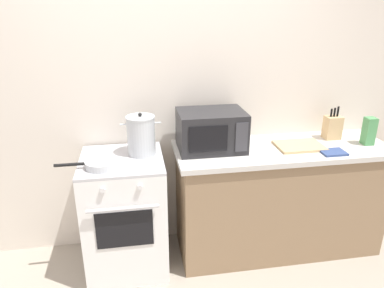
{
  "coord_description": "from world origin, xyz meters",
  "views": [
    {
      "loc": [
        -0.24,
        -1.84,
        1.96
      ],
      "look_at": [
        0.17,
        0.6,
        1.0
      ],
      "focal_mm": 33.73,
      "sensor_mm": 36.0,
      "label": 1
    }
  ],
  "objects_px": {
    "stove": "(125,213)",
    "knife_block": "(332,127)",
    "microwave": "(211,130)",
    "stock_pot": "(141,135)",
    "pasta_box": "(369,131)",
    "oven_mitt": "(333,152)",
    "frying_pan": "(100,164)",
    "cutting_board": "(299,146)"
  },
  "relations": [
    {
      "from": "stock_pot",
      "to": "microwave",
      "type": "relative_size",
      "value": 0.64
    },
    {
      "from": "frying_pan",
      "to": "knife_block",
      "type": "bearing_deg",
      "value": 8.23
    },
    {
      "from": "knife_block",
      "to": "cutting_board",
      "type": "bearing_deg",
      "value": -157.93
    },
    {
      "from": "knife_block",
      "to": "oven_mitt",
      "type": "xyz_separation_m",
      "value": [
        -0.15,
        -0.3,
        -0.09
      ]
    },
    {
      "from": "cutting_board",
      "to": "stock_pot",
      "type": "bearing_deg",
      "value": 176.88
    },
    {
      "from": "stock_pot",
      "to": "cutting_board",
      "type": "distance_m",
      "value": 1.23
    },
    {
      "from": "microwave",
      "to": "oven_mitt",
      "type": "xyz_separation_m",
      "value": [
        0.89,
        -0.24,
        -0.14
      ]
    },
    {
      "from": "stove",
      "to": "knife_block",
      "type": "distance_m",
      "value": 1.81
    },
    {
      "from": "frying_pan",
      "to": "cutting_board",
      "type": "xyz_separation_m",
      "value": [
        1.51,
        0.13,
        -0.02
      ]
    },
    {
      "from": "stove",
      "to": "pasta_box",
      "type": "xyz_separation_m",
      "value": [
        1.93,
        -0.03,
        0.57
      ]
    },
    {
      "from": "cutting_board",
      "to": "oven_mitt",
      "type": "height_order",
      "value": "cutting_board"
    },
    {
      "from": "cutting_board",
      "to": "pasta_box",
      "type": "xyz_separation_m",
      "value": [
        0.56,
        -0.03,
        0.1
      ]
    },
    {
      "from": "cutting_board",
      "to": "oven_mitt",
      "type": "relative_size",
      "value": 2.0
    },
    {
      "from": "knife_block",
      "to": "oven_mitt",
      "type": "height_order",
      "value": "knife_block"
    },
    {
      "from": "stove",
      "to": "pasta_box",
      "type": "bearing_deg",
      "value": -0.86
    },
    {
      "from": "knife_block",
      "to": "pasta_box",
      "type": "relative_size",
      "value": 1.24
    },
    {
      "from": "stock_pot",
      "to": "knife_block",
      "type": "distance_m",
      "value": 1.57
    },
    {
      "from": "microwave",
      "to": "knife_block",
      "type": "bearing_deg",
      "value": 3.42
    },
    {
      "from": "stock_pot",
      "to": "microwave",
      "type": "xyz_separation_m",
      "value": [
        0.53,
        0.01,
        0.0
      ]
    },
    {
      "from": "stock_pot",
      "to": "oven_mitt",
      "type": "xyz_separation_m",
      "value": [
        1.41,
        -0.23,
        -0.14
      ]
    },
    {
      "from": "frying_pan",
      "to": "microwave",
      "type": "relative_size",
      "value": 0.84
    },
    {
      "from": "pasta_box",
      "to": "knife_block",
      "type": "bearing_deg",
      "value": 141.46
    },
    {
      "from": "frying_pan",
      "to": "microwave",
      "type": "xyz_separation_m",
      "value": [
        0.82,
        0.21,
        0.12
      ]
    },
    {
      "from": "stove",
      "to": "oven_mitt",
      "type": "distance_m",
      "value": 1.64
    },
    {
      "from": "stove",
      "to": "microwave",
      "type": "distance_m",
      "value": 0.92
    },
    {
      "from": "stove",
      "to": "knife_block",
      "type": "bearing_deg",
      "value": 4.7
    },
    {
      "from": "cutting_board",
      "to": "oven_mitt",
      "type": "distance_m",
      "value": 0.25
    },
    {
      "from": "pasta_box",
      "to": "oven_mitt",
      "type": "height_order",
      "value": "pasta_box"
    },
    {
      "from": "frying_pan",
      "to": "oven_mitt",
      "type": "xyz_separation_m",
      "value": [
        1.7,
        -0.03,
        -0.02
      ]
    },
    {
      "from": "frying_pan",
      "to": "knife_block",
      "type": "xyz_separation_m",
      "value": [
        1.85,
        0.27,
        0.07
      ]
    },
    {
      "from": "stove",
      "to": "stock_pot",
      "type": "distance_m",
      "value": 0.63
    },
    {
      "from": "stove",
      "to": "oven_mitt",
      "type": "bearing_deg",
      "value": -5.79
    },
    {
      "from": "pasta_box",
      "to": "cutting_board",
      "type": "bearing_deg",
      "value": 176.93
    },
    {
      "from": "cutting_board",
      "to": "pasta_box",
      "type": "bearing_deg",
      "value": -3.07
    },
    {
      "from": "knife_block",
      "to": "oven_mitt",
      "type": "bearing_deg",
      "value": -116.7
    },
    {
      "from": "stove",
      "to": "frying_pan",
      "type": "relative_size",
      "value": 2.19
    },
    {
      "from": "stove",
      "to": "stock_pot",
      "type": "height_order",
      "value": "stock_pot"
    },
    {
      "from": "stove",
      "to": "pasta_box",
      "type": "distance_m",
      "value": 2.01
    },
    {
      "from": "stock_pot",
      "to": "microwave",
      "type": "distance_m",
      "value": 0.53
    },
    {
      "from": "stove",
      "to": "microwave",
      "type": "relative_size",
      "value": 1.84
    },
    {
      "from": "microwave",
      "to": "stock_pot",
      "type": "bearing_deg",
      "value": -178.74
    },
    {
      "from": "microwave",
      "to": "pasta_box",
      "type": "height_order",
      "value": "microwave"
    }
  ]
}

